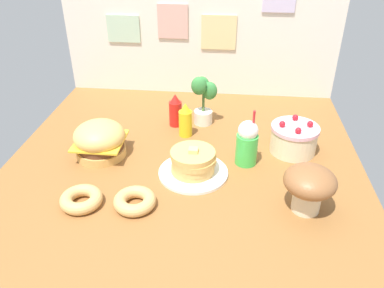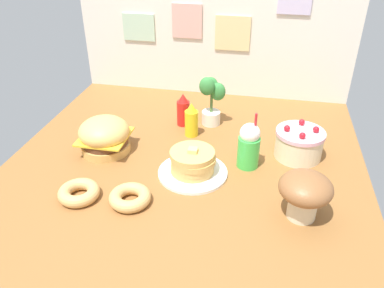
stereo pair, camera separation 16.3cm
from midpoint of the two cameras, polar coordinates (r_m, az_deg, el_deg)
The scene contains 12 objects.
ground_plane at distance 2.11m, azimuth -3.76°, elevation -4.38°, with size 1.98×2.17×0.02m, color brown.
back_wall at distance 2.88m, azimuth -0.53°, elevation 16.28°, with size 1.98×0.04×0.94m.
burger at distance 2.27m, azimuth -15.42°, elevation 0.54°, with size 0.29×0.29×0.21m.
pancake_stack at distance 2.05m, azimuth -2.11°, elevation -3.03°, with size 0.37×0.37×0.16m.
layer_cake at distance 2.29m, azimuth 12.79°, elevation 0.74°, with size 0.27×0.27×0.20m.
ketchup_bottle at distance 2.51m, azimuth -4.31°, elevation 4.83°, with size 0.08×0.08×0.22m.
mustard_bottle at distance 2.39m, azimuth -2.92°, elevation 3.40°, with size 0.08×0.08×0.22m.
cream_soda_cup at distance 2.12m, azimuth 5.93°, elevation 0.12°, with size 0.12×0.12×0.33m.
donut_pink_glaze at distance 1.96m, azimuth -18.31°, elevation -7.75°, with size 0.20×0.20×0.06m.
donut_chocolate at distance 1.89m, azimuth -10.90°, elevation -8.26°, with size 0.20×0.20×0.06m.
potted_plant at distance 2.50m, azimuth -0.19°, elevation 6.73°, with size 0.16×0.13×0.33m.
mushroom_stool at distance 1.83m, azimuth 14.45°, elevation -5.94°, with size 0.24×0.24×0.23m.
Camera 1 is at (0.24, -1.70, 1.21)m, focal length 36.26 mm.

